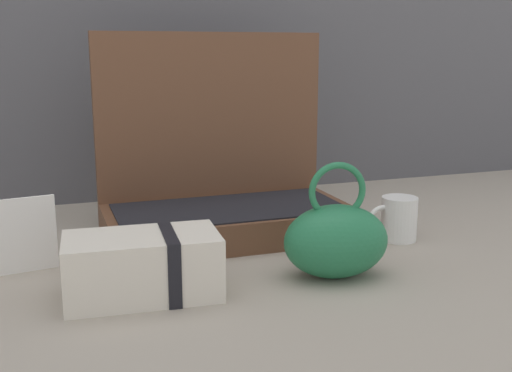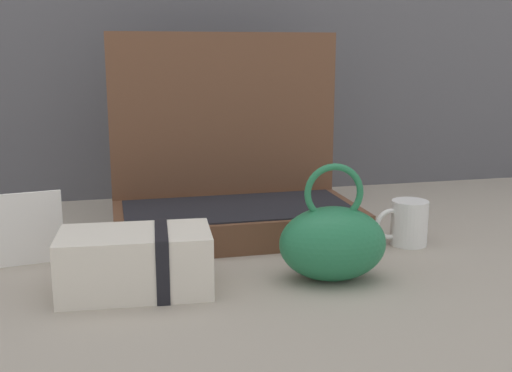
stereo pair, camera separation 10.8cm
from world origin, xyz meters
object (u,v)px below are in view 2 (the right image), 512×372
(coffee_mug, at_px, (408,223))
(info_card_left, at_px, (26,229))
(cream_toiletry_bag, at_px, (138,262))
(teal_pouch_handbag, at_px, (333,242))
(open_suitcase, at_px, (231,184))

(coffee_mug, height_order, info_card_left, info_card_left)
(cream_toiletry_bag, distance_m, coffee_mug, 0.54)
(teal_pouch_handbag, xyz_separation_m, cream_toiletry_bag, (-0.32, 0.02, -0.02))
(coffee_mug, xyz_separation_m, info_card_left, (-0.71, 0.05, 0.02))
(cream_toiletry_bag, distance_m, info_card_left, 0.26)
(open_suitcase, relative_size, info_card_left, 3.77)
(teal_pouch_handbag, height_order, info_card_left, teal_pouch_handbag)
(info_card_left, bearing_deg, teal_pouch_handbag, -30.01)
(cream_toiletry_bag, bearing_deg, coffee_mug, 13.21)
(open_suitcase, relative_size, teal_pouch_handbag, 2.51)
(coffee_mug, bearing_deg, open_suitcase, 150.90)
(open_suitcase, bearing_deg, cream_toiletry_bag, -124.79)
(coffee_mug, relative_size, info_card_left, 0.82)
(teal_pouch_handbag, distance_m, info_card_left, 0.54)
(open_suitcase, xyz_separation_m, teal_pouch_handbag, (0.11, -0.32, -0.03))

